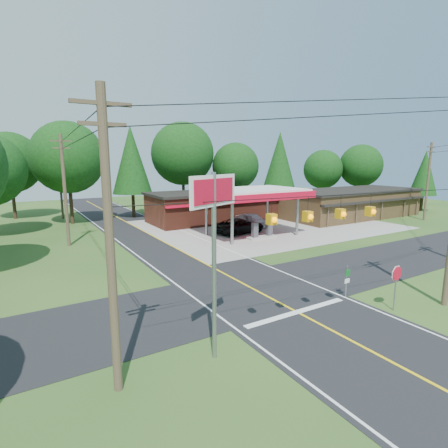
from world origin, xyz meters
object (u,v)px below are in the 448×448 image
suv_car (240,226)px  big_stop_sign (214,222)px  sedan_car (252,220)px  gas_canopy (252,195)px  octagonal_stop_sign (397,277)px

suv_car → big_stop_sign: (-14.21, -19.51, 4.69)m
suv_car → sedan_car: suv_car is taller
gas_canopy → big_stop_sign: big_stop_sign is taller
sedan_car → octagonal_stop_sign: size_ratio=1.89×
gas_canopy → octagonal_stop_sign: 19.69m
big_stop_sign → octagonal_stop_sign: big_stop_sign is taller
gas_canopy → sedan_car: size_ratio=2.30×
gas_canopy → octagonal_stop_sign: (-4.50, -19.01, -2.45)m
suv_car → big_stop_sign: bearing=136.1°
octagonal_stop_sign → sedan_car: bearing=72.0°
big_stop_sign → sedan_car: bearing=51.2°
big_stop_sign → octagonal_stop_sign: 10.89m
big_stop_sign → octagonal_stop_sign: (10.21, -1.00, -3.67)m
suv_car → sedan_car: bearing=-62.3°
gas_canopy → suv_car: gas_canopy is taller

